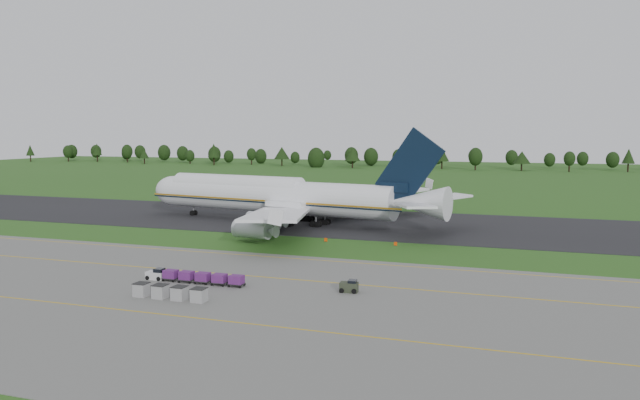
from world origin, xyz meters
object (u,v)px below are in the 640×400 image
at_px(baggage_train, 193,277).
at_px(aircraft, 279,196).
at_px(edge_markers, 326,240).
at_px(uld_row, 170,292).
at_px(utility_cart, 349,287).

bearing_deg(baggage_train, aircraft, 101.02).
distance_m(baggage_train, edge_markers, 33.06).
distance_m(baggage_train, uld_row, 7.43).
bearing_deg(baggage_train, utility_cart, 5.53).
height_order(aircraft, uld_row, aircraft).
bearing_deg(edge_markers, uld_row, -96.67).
distance_m(utility_cart, edge_markers, 33.27).
height_order(baggage_train, edge_markers, baggage_train).
xyz_separation_m(aircraft, baggage_train, (9.76, -50.12, -4.64)).
height_order(baggage_train, uld_row, uld_row).
bearing_deg(uld_row, edge_markers, 83.33).
bearing_deg(edge_markers, baggage_train, -100.61).
distance_m(aircraft, uld_row, 58.68).
height_order(utility_cart, uld_row, uld_row).
relative_size(utility_cart, edge_markers, 0.09).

